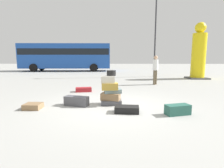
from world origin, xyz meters
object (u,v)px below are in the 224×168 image
suitcase_brown_behind_tower (33,106)px  suitcase_black_white_trunk (127,109)px  suitcase_teal_foreground_far (178,110)px  suitcase_charcoal_right_side (77,101)px  parked_bus (66,55)px  yellow_dummy_statue (199,54)px  person_bearded_onlooker (155,67)px  suitcase_maroon_left_side (84,90)px  suitcase_tower (111,91)px  lamp_post (156,20)px

suitcase_brown_behind_tower → suitcase_black_white_trunk: suitcase_black_white_trunk is taller
suitcase_teal_foreground_far → suitcase_black_white_trunk: 1.41m
suitcase_charcoal_right_side → parked_bus: (-4.59, 15.35, 1.68)m
parked_bus → yellow_dummy_statue: bearing=-34.5°
suitcase_charcoal_right_side → person_bearded_onlooker: 5.98m
suitcase_charcoal_right_side → parked_bus: size_ratio=0.08×
suitcase_teal_foreground_far → suitcase_black_white_trunk: size_ratio=0.98×
suitcase_maroon_left_side → suitcase_black_white_trunk: size_ratio=1.05×
yellow_dummy_statue → parked_bus: yellow_dummy_statue is taller
suitcase_brown_behind_tower → yellow_dummy_statue: (8.73, 8.17, 1.75)m
suitcase_charcoal_right_side → yellow_dummy_statue: 10.91m
suitcase_black_white_trunk → suitcase_tower: bearing=125.3°
suitcase_teal_foreground_far → parked_bus: parked_bus is taller
yellow_dummy_statue → suitcase_maroon_left_side: bearing=-145.0°
suitcase_tower → person_bearded_onlooker: person_bearded_onlooker is taller
suitcase_maroon_left_side → yellow_dummy_statue: bearing=24.2°
suitcase_maroon_left_side → suitcase_charcoal_right_side: bearing=-96.0°
suitcase_tower → lamp_post: bearing=69.3°
suitcase_maroon_left_side → person_bearded_onlooker: person_bearded_onlooker is taller
suitcase_tower → suitcase_brown_behind_tower: 2.48m
suitcase_maroon_left_side → suitcase_teal_foreground_far: 4.59m
suitcase_tower → suitcase_black_white_trunk: bearing=-60.1°
suitcase_charcoal_right_side → yellow_dummy_statue: bearing=63.2°
suitcase_charcoal_right_side → lamp_post: lamp_post is taller
suitcase_black_white_trunk → lamp_post: 11.09m
suitcase_charcoal_right_side → parked_bus: bearing=123.7°
parked_bus → lamp_post: 11.38m
suitcase_black_white_trunk → yellow_dummy_statue: size_ratio=0.17×
suitcase_maroon_left_side → suitcase_charcoal_right_side: (0.20, -2.41, 0.06)m
yellow_dummy_statue → lamp_post: size_ratio=0.58×
suitcase_tower → suitcase_charcoal_right_side: suitcase_tower is taller
yellow_dummy_statue → parked_bus: 14.24m
lamp_post → suitcase_black_white_trunk: bearing=-106.4°
suitcase_brown_behind_tower → suitcase_black_white_trunk: size_ratio=0.73×
suitcase_charcoal_right_side → suitcase_teal_foreground_far: (3.02, -0.87, -0.01)m
suitcase_brown_behind_tower → person_bearded_onlooker: (4.87, 5.09, 0.93)m
suitcase_brown_behind_tower → suitcase_teal_foreground_far: suitcase_teal_foreground_far is taller
suitcase_maroon_left_side → suitcase_tower: bearing=-70.5°
suitcase_black_white_trunk → person_bearded_onlooker: bearing=75.1°
parked_bus → person_bearded_onlooker: bearing=-54.8°
suitcase_charcoal_right_side → suitcase_maroon_left_side: bearing=111.8°
suitcase_black_white_trunk → yellow_dummy_statue: (5.85, 8.48, 1.74)m
person_bearded_onlooker → lamp_post: (0.87, 4.35, 3.55)m
person_bearded_onlooker → lamp_post: 5.68m
suitcase_brown_behind_tower → lamp_post: (5.74, 9.44, 4.47)m
person_bearded_onlooker → suitcase_teal_foreground_far: bearing=33.2°
suitcase_charcoal_right_side → lamp_post: size_ratio=0.11×
suitcase_maroon_left_side → person_bearded_onlooker: size_ratio=0.43×
suitcase_brown_behind_tower → suitcase_maroon_left_side: suitcase_maroon_left_side is taller
suitcase_brown_behind_tower → parked_bus: (-3.33, 15.75, 1.75)m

